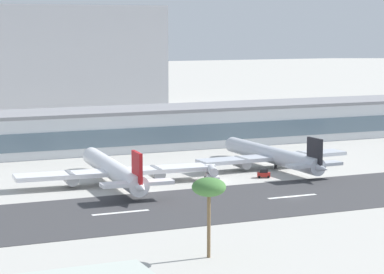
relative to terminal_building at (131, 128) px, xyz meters
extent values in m
plane|color=#B2AFA8|center=(8.25, -84.02, -6.22)|extent=(1400.00, 1400.00, 0.00)
cube|color=#38383A|center=(8.25, -82.98, -6.18)|extent=(800.00, 33.79, 0.08)
cube|color=white|center=(-31.25, -82.98, -6.14)|extent=(12.00, 1.20, 0.01)
cube|color=white|center=(8.44, -82.98, -6.14)|extent=(12.00, 1.20, 0.01)
cube|color=silver|center=(0.00, 0.06, -0.50)|extent=(215.81, 22.40, 11.44)
cube|color=slate|center=(0.00, -11.29, -1.08)|extent=(209.34, 0.30, 5.15)
cube|color=gray|center=(0.00, 0.06, 5.72)|extent=(217.97, 22.63, 1.00)
cube|color=#BCBCC1|center=(-15.86, 117.21, 17.04)|extent=(135.98, 37.02, 46.53)
cylinder|color=white|center=(-23.19, -53.25, -2.72)|extent=(7.35, 45.45, 4.53)
sphere|color=white|center=(-21.77, -30.67, -2.72)|extent=(4.30, 4.30, 4.30)
cone|color=white|center=(-24.61, -75.83, -2.72)|extent=(4.58, 8.39, 4.07)
cube|color=white|center=(-23.24, -54.15, -3.17)|extent=(46.79, 9.69, 1.00)
cylinder|color=gray|center=(-12.81, -54.81, -3.96)|extent=(3.33, 6.51, 2.94)
cylinder|color=gray|center=(-33.67, -53.50, -3.96)|extent=(3.33, 6.51, 2.94)
cube|color=white|center=(-24.49, -74.03, -2.26)|extent=(16.00, 4.72, 0.80)
cube|color=red|center=(-24.49, -74.03, 0.90)|extent=(1.11, 6.14, 7.24)
cylinder|color=black|center=(-23.33, -55.51, -5.60)|extent=(0.81, 0.81, 1.24)
cylinder|color=silver|center=(22.77, -47.71, -2.84)|extent=(6.00, 43.87, 4.37)
sphere|color=silver|center=(21.95, -25.86, -2.84)|extent=(4.15, 4.15, 4.15)
cone|color=silver|center=(23.58, -69.57, -2.84)|extent=(4.23, 8.01, 3.94)
cube|color=silver|center=(22.80, -48.59, -3.27)|extent=(43.01, 8.15, 0.96)
cylinder|color=gray|center=(32.42, -48.23, -4.04)|extent=(3.07, 6.22, 2.84)
cylinder|color=gray|center=(13.18, -48.95, -4.04)|extent=(3.07, 6.22, 2.84)
cube|color=silver|center=(23.52, -67.82, -2.40)|extent=(14.67, 4.15, 0.77)
cube|color=black|center=(23.52, -67.82, 0.66)|extent=(0.92, 5.93, 7.00)
cylinder|color=black|center=(22.85, -49.90, -5.62)|extent=(0.79, 0.79, 1.20)
cube|color=#B2231E|center=(13.78, -60.00, -5.42)|extent=(3.58, 2.80, 1.00)
cube|color=black|center=(13.78, -60.00, -4.47)|extent=(2.28, 1.97, 0.90)
cylinder|color=black|center=(13.10, -58.81, -5.92)|extent=(0.66, 0.51, 0.60)
cylinder|color=black|center=(12.43, -60.26, -5.92)|extent=(0.66, 0.51, 0.60)
cylinder|color=black|center=(15.13, -59.75, -5.92)|extent=(0.66, 0.51, 0.60)
cylinder|color=black|center=(14.46, -61.20, -5.92)|extent=(0.66, 0.51, 0.60)
cube|color=white|center=(-0.30, -59.89, -5.07)|extent=(5.04, 8.89, 1.40)
cylinder|color=silver|center=(-0.61, -60.86, -3.32)|extent=(3.75, 6.14, 2.10)
cube|color=white|center=(0.67, -56.81, -3.47)|extent=(2.90, 2.67, 1.80)
cylinder|color=black|center=(1.83, -57.45, -5.77)|extent=(0.54, 0.94, 0.90)
cylinder|color=black|center=(-0.65, -56.66, -5.77)|extent=(0.54, 0.94, 0.90)
cylinder|color=black|center=(0.04, -63.12, -5.77)|extent=(0.54, 0.94, 0.90)
cylinder|color=black|center=(-2.44, -62.33, -5.77)|extent=(0.54, 0.94, 0.90)
cylinder|color=brown|center=(-28.46, -119.26, -0.43)|extent=(0.58, 0.58, 11.59)
ellipsoid|color=#427538|center=(-28.46, -119.26, 5.37)|extent=(5.52, 5.52, 3.04)
camera|label=1|loc=(-82.38, -236.34, 30.66)|focal=76.71mm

